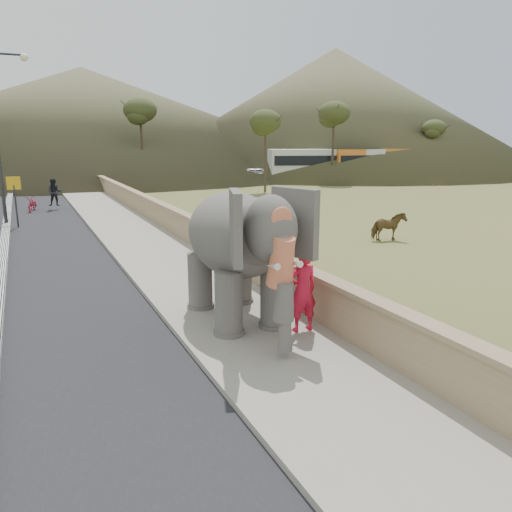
{
  "coord_description": "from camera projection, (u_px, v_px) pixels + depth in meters",
  "views": [
    {
      "loc": [
        -4.15,
        -8.5,
        4.13
      ],
      "look_at": [
        0.2,
        0.81,
        1.7
      ],
      "focal_mm": 35.0,
      "sensor_mm": 36.0,
      "label": 1
    }
  ],
  "objects": [
    {
      "name": "signboard",
      "position": [
        15.0,
        193.0,
        23.19
      ],
      "size": [
        0.6,
        0.08,
        2.4
      ],
      "color": "#2D2D33",
      "rests_on": "ground"
    },
    {
      "name": "bus_orange",
      "position": [
        383.0,
        165.0,
        49.48
      ],
      "size": [
        11.23,
        3.9,
        3.1
      ],
      "primitive_type": "cube",
      "rotation": [
        0.0,
        0.0,
        1.44
      ],
      "color": "orange",
      "rests_on": "ground"
    },
    {
      "name": "motorcyclist",
      "position": [
        42.0,
        199.0,
        28.86
      ],
      "size": [
        2.19,
        1.85,
        1.87
      ],
      "color": "maroon",
      "rests_on": "ground"
    },
    {
      "name": "lamppost",
      "position": [
        2.0,
        121.0,
        22.77
      ],
      "size": [
        1.76,
        0.36,
        8.0
      ],
      "color": "#323238",
      "rests_on": "ground"
    },
    {
      "name": "bus_white",
      "position": [
        326.0,
        166.0,
        48.23
      ],
      "size": [
        11.26,
        5.51,
        3.1
      ],
      "primitive_type": "cube",
      "rotation": [
        0.0,
        0.0,
        1.28
      ],
      "color": "silver",
      "rests_on": "ground"
    },
    {
      "name": "hill_far",
      "position": [
        84.0,
        118.0,
        72.31
      ],
      "size": [
        80.0,
        80.0,
        14.0
      ],
      "primitive_type": "cone",
      "color": "brown",
      "rests_on": "ground"
    },
    {
      "name": "road",
      "position": [
        3.0,
        263.0,
        16.9
      ],
      "size": [
        7.0,
        120.0,
        0.03
      ],
      "primitive_type": "cube",
      "color": "black",
      "rests_on": "ground"
    },
    {
      "name": "trees",
      "position": [
        101.0,
        144.0,
        35.3
      ],
      "size": [
        48.51,
        43.65,
        8.43
      ],
      "color": "#473828",
      "rests_on": "ground"
    },
    {
      "name": "ground",
      "position": [
        264.0,
        346.0,
        10.15
      ],
      "size": [
        160.0,
        160.0,
        0.0
      ],
      "primitive_type": "plane",
      "color": "olive",
      "rests_on": "ground"
    },
    {
      "name": "hill_right",
      "position": [
        334.0,
        109.0,
        68.98
      ],
      "size": [
        56.0,
        56.0,
        16.0
      ],
      "primitive_type": "cone",
      "color": "brown",
      "rests_on": "ground"
    },
    {
      "name": "cow",
      "position": [
        388.0,
        227.0,
        20.44
      ],
      "size": [
        1.46,
        0.79,
        1.18
      ],
      "primitive_type": "imported",
      "rotation": [
        0.0,
        0.0,
        1.45
      ],
      "color": "brown",
      "rests_on": "ground"
    },
    {
      "name": "walkway",
      "position": [
        149.0,
        248.0,
        18.95
      ],
      "size": [
        3.0,
        120.0,
        0.15
      ],
      "primitive_type": "cube",
      "color": "#9E9687",
      "rests_on": "ground"
    },
    {
      "name": "parapet",
      "position": [
        190.0,
        232.0,
        19.52
      ],
      "size": [
        0.3,
        120.0,
        1.1
      ],
      "primitive_type": "cube",
      "color": "tan",
      "rests_on": "ground"
    },
    {
      "name": "median",
      "position": [
        2.0,
        260.0,
        16.88
      ],
      "size": [
        0.35,
        120.0,
        0.22
      ],
      "primitive_type": "cube",
      "color": "black",
      "rests_on": "ground"
    },
    {
      "name": "distant_car",
      "position": [
        259.0,
        175.0,
        47.65
      ],
      "size": [
        4.55,
        3.04,
        1.44
      ],
      "primitive_type": "imported",
      "rotation": [
        0.0,
        0.0,
        1.22
      ],
      "color": "silver",
      "rests_on": "ground"
    },
    {
      "name": "elephant_and_man",
      "position": [
        236.0,
        253.0,
        11.09
      ],
      "size": [
        2.33,
        4.15,
        3.0
      ],
      "color": "#67625D",
      "rests_on": "ground"
    }
  ]
}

